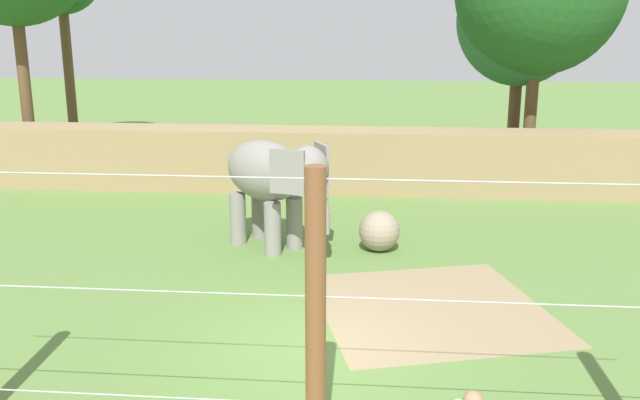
# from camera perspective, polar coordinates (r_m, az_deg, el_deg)

# --- Properties ---
(ground_plane) EXTENTS (120.00, 120.00, 0.00)m
(ground_plane) POSITION_cam_1_polar(r_m,az_deg,el_deg) (12.33, -0.18, -12.24)
(ground_plane) COLOR #5B7F3D
(dirt_patch) EXTENTS (5.42, 5.48, 0.01)m
(dirt_patch) POSITION_cam_1_polar(r_m,az_deg,el_deg) (14.15, 9.21, -8.80)
(dirt_patch) COLOR #937F5B
(dirt_patch) RESTS_ON ground
(embankment_wall) EXTENTS (36.00, 1.80, 2.10)m
(embankment_wall) POSITION_cam_1_polar(r_m,az_deg,el_deg) (23.37, 2.51, 3.30)
(embankment_wall) COLOR #997F56
(embankment_wall) RESTS_ON ground
(elephant) EXTENTS (3.25, 2.98, 2.78)m
(elephant) POSITION_cam_1_polar(r_m,az_deg,el_deg) (17.11, -3.95, 1.90)
(elephant) COLOR gray
(elephant) RESTS_ON ground
(enrichment_ball) EXTENTS (1.03, 1.03, 1.03)m
(enrichment_ball) POSITION_cam_1_polar(r_m,az_deg,el_deg) (17.27, 4.93, -2.56)
(enrichment_ball) COLOR gray
(enrichment_ball) RESTS_ON ground
(cable_fence) EXTENTS (10.32, 0.27, 3.88)m
(cable_fence) POSITION_cam_1_polar(r_m,az_deg,el_deg) (8.82, -1.46, -9.56)
(cable_fence) COLOR brown
(cable_fence) RESTS_ON ground
(tree_left_of_centre) EXTENTS (4.59, 4.59, 8.12)m
(tree_left_of_centre) POSITION_cam_1_polar(r_m,az_deg,el_deg) (26.73, 16.28, 14.15)
(tree_left_of_centre) COLOR brown
(tree_left_of_centre) RESTS_ON ground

